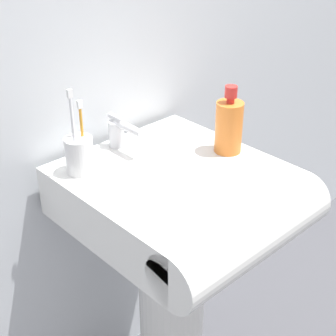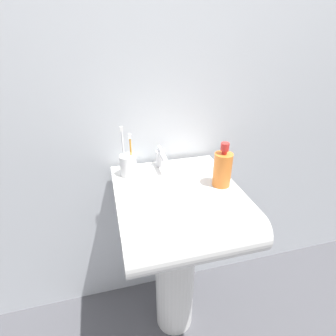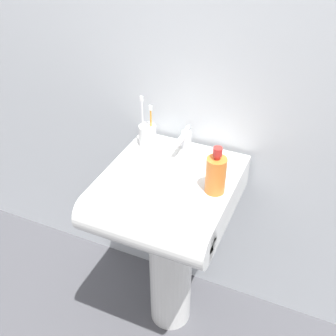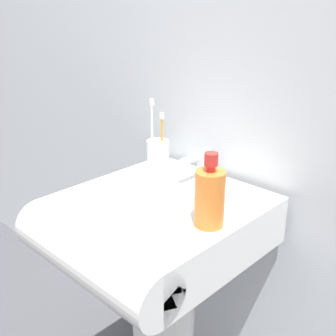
# 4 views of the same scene
# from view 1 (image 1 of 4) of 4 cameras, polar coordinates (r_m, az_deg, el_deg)

# --- Properties ---
(wall_back) EXTENTS (5.00, 0.05, 2.40)m
(wall_back) POSITION_cam_1_polar(r_m,az_deg,el_deg) (1.36, -8.22, 17.12)
(wall_back) COLOR silver
(wall_back) RESTS_ON ground
(sink_pedestal) EXTENTS (0.19, 0.19, 0.71)m
(sink_pedestal) POSITION_cam_1_polar(r_m,az_deg,el_deg) (1.59, 0.39, -15.92)
(sink_pedestal) COLOR white
(sink_pedestal) RESTS_ON ground
(sink_basin) EXTENTS (0.48, 0.55, 0.14)m
(sink_basin) POSITION_cam_1_polar(r_m,az_deg,el_deg) (1.28, 2.09, -3.73)
(sink_basin) COLOR white
(sink_basin) RESTS_ON sink_pedestal
(faucet) EXTENTS (0.04, 0.13, 0.09)m
(faucet) POSITION_cam_1_polar(r_m,az_deg,el_deg) (1.37, -5.39, 4.02)
(faucet) COLOR silver
(faucet) RESTS_ON sink_basin
(toothbrush_cup) EXTENTS (0.07, 0.07, 0.22)m
(toothbrush_cup) POSITION_cam_1_polar(r_m,az_deg,el_deg) (1.27, -9.79, 1.52)
(toothbrush_cup) COLOR white
(toothbrush_cup) RESTS_ON sink_basin
(soap_bottle) EXTENTS (0.07, 0.07, 0.18)m
(soap_bottle) POSITION_cam_1_polar(r_m,az_deg,el_deg) (1.35, 6.76, 4.68)
(soap_bottle) COLOR orange
(soap_bottle) RESTS_ON sink_basin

